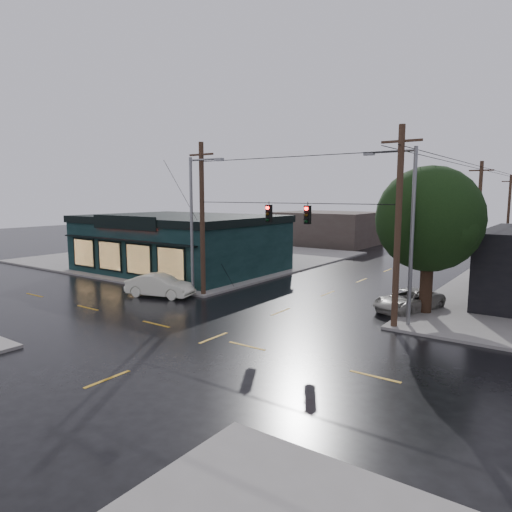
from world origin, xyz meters
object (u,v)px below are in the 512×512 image
Objects in this scene: utility_pole_nw at (203,296)px; suv_silver at (409,300)px; utility_pole_ne at (394,329)px; sedan_cream at (160,286)px; corner_tree at (429,219)px.

suv_silver is at bearing 17.66° from utility_pole_nw.
utility_pole_ne reaches higher than suv_silver.
sedan_cream is (-2.21, -1.86, 0.76)m from utility_pole_nw.
suv_silver is (14.71, 5.84, -0.11)m from sedan_cream.
suv_silver is at bearing -84.16° from sedan_cream.
utility_pole_ne is 4.06m from suv_silver.
utility_pole_nw is at bearing -142.64° from suv_silver.
corner_tree is 1.76× the size of suv_silver.
utility_pole_nw is at bearing 180.00° from utility_pole_ne.
utility_pole_nw reaches higher than suv_silver.
corner_tree is 17.33m from sedan_cream.
utility_pole_nw is (-13.50, -3.79, -5.42)m from corner_tree.
utility_pole_ne is at bearing -98.84° from sedan_cream.
corner_tree is 15.03m from utility_pole_nw.
utility_pole_ne is at bearing 0.00° from utility_pole_nw.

